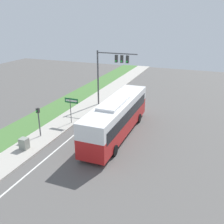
{
  "coord_description": "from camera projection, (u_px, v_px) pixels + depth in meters",
  "views": [
    {
      "loc": [
        7.94,
        -16.48,
        10.97
      ],
      "look_at": [
        -0.6,
        5.39,
        1.91
      ],
      "focal_mm": 40.0,
      "sensor_mm": 36.0,
      "label": 1
    }
  ],
  "objects": [
    {
      "name": "lane_divider_near",
      "position": [
        59.0,
        148.0,
        22.19
      ],
      "size": [
        0.14,
        30.0,
        0.01
      ],
      "color": "silver",
      "rests_on": "ground_plane"
    },
    {
      "name": "grass_verge",
      "position": [
        7.0,
        137.0,
        24.14
      ],
      "size": [
        3.6,
        80.0,
        0.1
      ],
      "color": "#477538",
      "rests_on": "ground_plane"
    },
    {
      "name": "ground_plane",
      "position": [
        95.0,
        156.0,
        20.96
      ],
      "size": [
        80.0,
        80.0,
        0.0
      ],
      "primitive_type": "plane",
      "color": "#565451"
    },
    {
      "name": "sidewalk",
      "position": [
        35.0,
        142.0,
        23.05
      ],
      "size": [
        2.8,
        80.0,
        0.12
      ],
      "color": "#ADA89E",
      "rests_on": "ground_plane"
    },
    {
      "name": "pedestrian_signal",
      "position": [
        39.0,
        118.0,
        23.47
      ],
      "size": [
        0.28,
        0.34,
        2.96
      ],
      "color": "#4C4C51",
      "rests_on": "ground_plane"
    },
    {
      "name": "bus",
      "position": [
        117.0,
        116.0,
        23.93
      ],
      "size": [
        2.65,
        12.19,
        3.72
      ],
      "color": "red",
      "rests_on": "ground_plane"
    },
    {
      "name": "signal_gantry",
      "position": [
        110.0,
        67.0,
        30.58
      ],
      "size": [
        5.18,
        0.41,
        7.06
      ],
      "color": "#4C4C51",
      "rests_on": "ground_plane"
    },
    {
      "name": "street_sign",
      "position": [
        71.0,
        105.0,
        26.37
      ],
      "size": [
        1.57,
        0.08,
        2.97
      ],
      "color": "#4C4C51",
      "rests_on": "ground_plane"
    },
    {
      "name": "utility_cabinet",
      "position": [
        24.0,
        144.0,
        21.65
      ],
      "size": [
        0.71,
        0.63,
        0.99
      ],
      "color": "gray",
      "rests_on": "sidewalk"
    }
  ]
}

